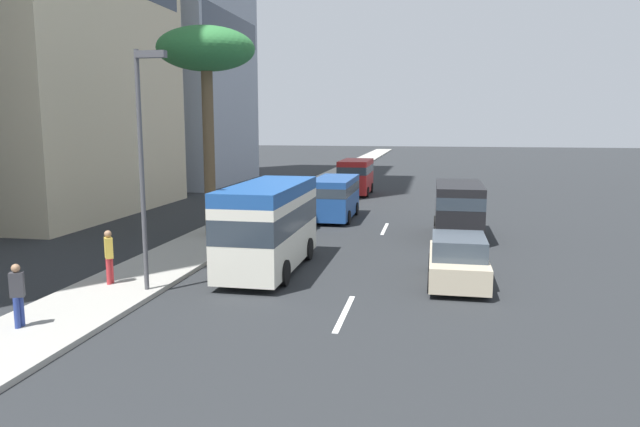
{
  "coord_description": "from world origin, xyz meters",
  "views": [
    {
      "loc": [
        -2.5,
        -2.3,
        5.17
      ],
      "look_at": [
        19.1,
        1.89,
        1.78
      ],
      "focal_mm": 33.05,
      "sensor_mm": 36.0,
      "label": 1
    }
  ],
  "objects_px": {
    "car_lead": "(458,260)",
    "van_second": "(335,195)",
    "pedestrian_near_lamp": "(109,254)",
    "street_lamp": "(144,146)",
    "pedestrian_mid_block": "(18,293)",
    "minibus_fifth": "(269,223)",
    "palm_tree": "(206,54)",
    "van_third": "(356,175)",
    "van_fourth": "(459,207)"
  },
  "relations": [
    {
      "from": "car_lead",
      "to": "minibus_fifth",
      "type": "height_order",
      "value": "minibus_fifth"
    },
    {
      "from": "pedestrian_mid_block",
      "to": "pedestrian_near_lamp",
      "type": "bearing_deg",
      "value": -117.12
    },
    {
      "from": "van_fourth",
      "to": "pedestrian_mid_block",
      "type": "xyz_separation_m",
      "value": [
        -14.83,
        11.15,
        -0.38
      ]
    },
    {
      "from": "van_fourth",
      "to": "street_lamp",
      "type": "relative_size",
      "value": 0.69
    },
    {
      "from": "van_third",
      "to": "palm_tree",
      "type": "height_order",
      "value": "palm_tree"
    },
    {
      "from": "street_lamp",
      "to": "palm_tree",
      "type": "bearing_deg",
      "value": 9.63
    },
    {
      "from": "van_fourth",
      "to": "car_lead",
      "type": "bearing_deg",
      "value": 177.89
    },
    {
      "from": "street_lamp",
      "to": "van_second",
      "type": "bearing_deg",
      "value": -11.77
    },
    {
      "from": "pedestrian_near_lamp",
      "to": "van_second",
      "type": "bearing_deg",
      "value": -56.32
    },
    {
      "from": "minibus_fifth",
      "to": "palm_tree",
      "type": "relative_size",
      "value": 0.69
    },
    {
      "from": "van_third",
      "to": "van_fourth",
      "type": "distance_m",
      "value": 16.6
    },
    {
      "from": "van_second",
      "to": "pedestrian_near_lamp",
      "type": "distance_m",
      "value": 15.47
    },
    {
      "from": "palm_tree",
      "to": "pedestrian_near_lamp",
      "type": "bearing_deg",
      "value": 179.79
    },
    {
      "from": "pedestrian_near_lamp",
      "to": "street_lamp",
      "type": "distance_m",
      "value": 3.77
    },
    {
      "from": "car_lead",
      "to": "pedestrian_mid_block",
      "type": "bearing_deg",
      "value": 122.11
    },
    {
      "from": "van_third",
      "to": "minibus_fifth",
      "type": "relative_size",
      "value": 0.74
    },
    {
      "from": "van_second",
      "to": "street_lamp",
      "type": "height_order",
      "value": "street_lamp"
    },
    {
      "from": "car_lead",
      "to": "palm_tree",
      "type": "bearing_deg",
      "value": 61.67
    },
    {
      "from": "car_lead",
      "to": "pedestrian_mid_block",
      "type": "distance_m",
      "value": 12.81
    },
    {
      "from": "car_lead",
      "to": "van_second",
      "type": "relative_size",
      "value": 0.82
    },
    {
      "from": "pedestrian_near_lamp",
      "to": "pedestrian_mid_block",
      "type": "xyz_separation_m",
      "value": [
        -4.08,
        0.07,
        -0.07
      ]
    },
    {
      "from": "van_fourth",
      "to": "van_second",
      "type": "bearing_deg",
      "value": 57.99
    },
    {
      "from": "minibus_fifth",
      "to": "palm_tree",
      "type": "bearing_deg",
      "value": -141.38
    },
    {
      "from": "van_second",
      "to": "van_fourth",
      "type": "distance_m",
      "value": 7.54
    },
    {
      "from": "van_fourth",
      "to": "pedestrian_near_lamp",
      "type": "relative_size",
      "value": 2.87
    },
    {
      "from": "palm_tree",
      "to": "street_lamp",
      "type": "distance_m",
      "value": 9.72
    },
    {
      "from": "car_lead",
      "to": "street_lamp",
      "type": "height_order",
      "value": "street_lamp"
    },
    {
      "from": "van_third",
      "to": "minibus_fifth",
      "type": "bearing_deg",
      "value": -0.17
    },
    {
      "from": "van_third",
      "to": "pedestrian_near_lamp",
      "type": "height_order",
      "value": "van_third"
    },
    {
      "from": "minibus_fifth",
      "to": "street_lamp",
      "type": "relative_size",
      "value": 0.89
    },
    {
      "from": "palm_tree",
      "to": "street_lamp",
      "type": "height_order",
      "value": "palm_tree"
    },
    {
      "from": "car_lead",
      "to": "pedestrian_near_lamp",
      "type": "distance_m",
      "value": 11.13
    },
    {
      "from": "van_second",
      "to": "van_third",
      "type": "distance_m",
      "value": 11.19
    },
    {
      "from": "pedestrian_near_lamp",
      "to": "palm_tree",
      "type": "xyz_separation_m",
      "value": [
        8.53,
        -0.03,
        7.03
      ]
    },
    {
      "from": "van_third",
      "to": "palm_tree",
      "type": "distance_m",
      "value": 19.14
    },
    {
      "from": "pedestrian_mid_block",
      "to": "street_lamp",
      "type": "distance_m",
      "value": 5.34
    },
    {
      "from": "van_second",
      "to": "pedestrian_near_lamp",
      "type": "relative_size",
      "value": 3.1
    },
    {
      "from": "minibus_fifth",
      "to": "pedestrian_mid_block",
      "type": "xyz_separation_m",
      "value": [
        -7.27,
        4.36,
        -0.66
      ]
    },
    {
      "from": "pedestrian_near_lamp",
      "to": "minibus_fifth",
      "type": "bearing_deg",
      "value": -92.11
    },
    {
      "from": "pedestrian_near_lamp",
      "to": "palm_tree",
      "type": "height_order",
      "value": "palm_tree"
    },
    {
      "from": "car_lead",
      "to": "minibus_fifth",
      "type": "xyz_separation_m",
      "value": [
        0.46,
        6.49,
        0.93
      ]
    },
    {
      "from": "car_lead",
      "to": "van_second",
      "type": "bearing_deg",
      "value": 26.9
    },
    {
      "from": "minibus_fifth",
      "to": "van_third",
      "type": "bearing_deg",
      "value": 179.83
    },
    {
      "from": "van_second",
      "to": "car_lead",
      "type": "bearing_deg",
      "value": 26.9
    },
    {
      "from": "van_fourth",
      "to": "minibus_fifth",
      "type": "height_order",
      "value": "minibus_fifth"
    },
    {
      "from": "van_third",
      "to": "pedestrian_mid_block",
      "type": "height_order",
      "value": "van_third"
    },
    {
      "from": "car_lead",
      "to": "van_third",
      "type": "xyz_separation_m",
      "value": [
        23.2,
        6.42,
        0.69
      ]
    },
    {
      "from": "palm_tree",
      "to": "pedestrian_mid_block",
      "type": "bearing_deg",
      "value": 179.55
    },
    {
      "from": "minibus_fifth",
      "to": "pedestrian_mid_block",
      "type": "distance_m",
      "value": 8.5
    },
    {
      "from": "van_third",
      "to": "palm_tree",
      "type": "relative_size",
      "value": 0.52
    }
  ]
}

